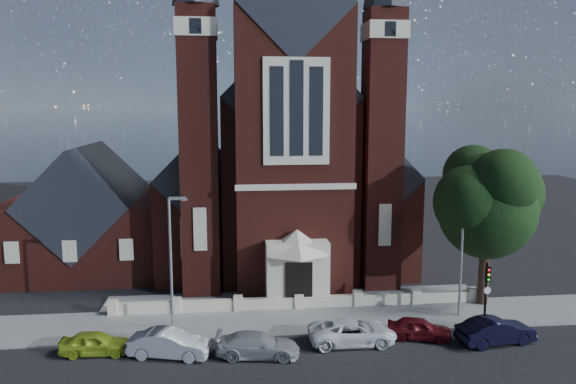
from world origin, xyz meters
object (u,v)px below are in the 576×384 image
car_silver_a (170,344)px  car_white_suv (352,332)px  street_lamp_left (172,255)px  car_lime_van (95,343)px  traffic_signal (487,285)px  church (277,162)px  car_navy (496,331)px  street_tree (491,205)px  car_dark_red (419,328)px  car_silver_b (258,345)px  parish_hall (89,221)px  street_lamp_right (463,247)px

car_silver_a → car_white_suv: car_silver_a is taller
street_lamp_left → car_lime_van: bearing=-141.4°
traffic_signal → car_white_suv: (-8.66, -1.69, -1.89)m
car_white_suv → traffic_signal: bearing=-78.9°
traffic_signal → church: bearing=118.2°
car_lime_van → car_navy: bearing=-91.0°
street_tree → street_lamp_left: (-20.51, -1.71, -2.36)m
car_white_suv → car_dark_red: (3.98, 0.24, -0.07)m
car_silver_a → car_silver_b: 4.74m
car_silver_a → car_white_suv: 10.15m
parish_hall → street_tree: size_ratio=1.14×
street_lamp_left → parish_hall: bearing=120.0°
car_white_suv → parish_hall: bearing=46.8°
car_lime_van → car_silver_b: (8.76, -1.23, 0.02)m
parish_hall → car_silver_b: bearing=-54.9°
church → car_silver_b: church is taller
church → street_lamp_right: bearing=-62.0°
car_white_suv → car_navy: size_ratio=1.12×
parish_hall → car_silver_a: (8.21, -17.89, -3.29)m
street_lamp_left → car_lime_van: street_lamp_left is taller
street_lamp_left → traffic_signal: street_lamp_left is taller
street_lamp_left → car_silver_a: size_ratio=1.85×
car_dark_red → car_silver_b: bearing=114.6°
street_tree → street_lamp_right: (-2.51, -1.71, -2.36)m
parish_hall → traffic_signal: size_ratio=3.05×
car_white_suv → car_dark_red: 3.99m
street_lamp_right → car_dark_red: (-3.77, -3.02, -3.97)m
church → car_silver_a: size_ratio=7.96×
car_silver_a → parish_hall: bearing=37.8°
street_lamp_left → street_lamp_right: (18.00, 0.00, 0.00)m
street_lamp_right → car_navy: street_lamp_right is taller
car_lime_van → parish_hall: bearing=15.1°
church → street_lamp_right: (10.09, -18.94, -3.59)m
parish_hall → car_lime_van: parish_hall is taller
street_tree → car_white_suv: 13.00m
church → street_tree: 21.38m
car_lime_van → church: bearing=-26.7°
church → parish_hall: 17.26m
street_tree → car_lime_van: 25.70m
church → car_lime_van: bearing=-118.2°
street_tree → car_dark_red: (-6.27, -4.73, -6.33)m
church → car_dark_red: church is taller
street_lamp_right → car_white_suv: street_lamp_right is taller
street_tree → car_silver_a: 22.04m
street_tree → car_silver_a: (-20.39, -5.59, -6.24)m
car_silver_a → street_lamp_right: bearing=-64.6°
street_lamp_left → car_silver_b: bearing=-42.2°
traffic_signal → car_silver_b: (-14.08, -2.80, -1.93)m
street_lamp_left → traffic_signal: bearing=-4.8°
car_lime_van → traffic_signal: bearing=-84.6°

